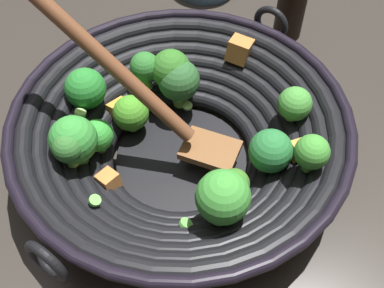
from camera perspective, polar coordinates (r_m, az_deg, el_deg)
name	(u,v)px	position (r m, az deg, el deg)	size (l,w,h in m)	color
ground_plane	(181,162)	(0.64, -1.26, -2.15)	(4.00, 4.00, 0.00)	#332D28
wok	(180,133)	(0.60, -1.48, 1.30)	(0.45, 0.42, 0.24)	black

